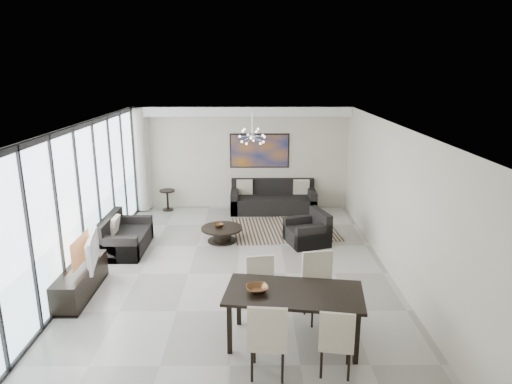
{
  "coord_description": "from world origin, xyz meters",
  "views": [
    {
      "loc": [
        0.32,
        -8.24,
        3.92
      ],
      "look_at": [
        0.38,
        1.52,
        1.25
      ],
      "focal_mm": 32.0,
      "sensor_mm": 36.0,
      "label": 1
    }
  ],
  "objects_px": {
    "tv_console": "(80,281)",
    "sofa_main": "(273,201)",
    "television": "(87,251)",
    "dining_table": "(294,297)",
    "coffee_table": "(222,233)"
  },
  "relations": [
    {
      "from": "coffee_table",
      "to": "dining_table",
      "type": "relative_size",
      "value": 0.46
    },
    {
      "from": "television",
      "to": "dining_table",
      "type": "bearing_deg",
      "value": -125.68
    },
    {
      "from": "tv_console",
      "to": "television",
      "type": "relative_size",
      "value": 1.69
    },
    {
      "from": "dining_table",
      "to": "television",
      "type": "bearing_deg",
      "value": 155.99
    },
    {
      "from": "sofa_main",
      "to": "dining_table",
      "type": "bearing_deg",
      "value": -89.79
    },
    {
      "from": "television",
      "to": "dining_table",
      "type": "height_order",
      "value": "television"
    },
    {
      "from": "coffee_table",
      "to": "tv_console",
      "type": "distance_m",
      "value": 3.49
    },
    {
      "from": "tv_console",
      "to": "sofa_main",
      "type": "bearing_deg",
      "value": 53.43
    },
    {
      "from": "sofa_main",
      "to": "television",
      "type": "bearing_deg",
      "value": -125.69
    },
    {
      "from": "tv_console",
      "to": "television",
      "type": "xyz_separation_m",
      "value": [
        0.16,
        0.06,
        0.54
      ]
    },
    {
      "from": "coffee_table",
      "to": "dining_table",
      "type": "height_order",
      "value": "dining_table"
    },
    {
      "from": "tv_console",
      "to": "coffee_table",
      "type": "bearing_deg",
      "value": 47.67
    },
    {
      "from": "coffee_table",
      "to": "dining_table",
      "type": "xyz_separation_m",
      "value": [
        1.32,
        -4.07,
        0.54
      ]
    },
    {
      "from": "coffee_table",
      "to": "sofa_main",
      "type": "distance_m",
      "value": 2.67
    },
    {
      "from": "dining_table",
      "to": "sofa_main",
      "type": "bearing_deg",
      "value": 90.21
    }
  ]
}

